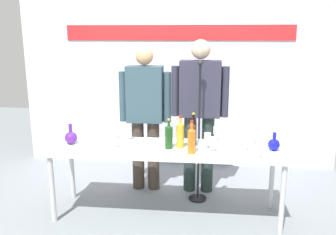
% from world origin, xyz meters
% --- Properties ---
extents(ground_plane, '(10.00, 10.00, 0.00)m').
position_xyz_m(ground_plane, '(0.00, 0.00, 0.00)').
color(ground_plane, gray).
extents(back_wall, '(4.35, 0.11, 3.00)m').
position_xyz_m(back_wall, '(0.00, 1.53, 1.50)').
color(back_wall, silver).
rests_on(back_wall, ground).
extents(display_table, '(2.31, 0.63, 0.73)m').
position_xyz_m(display_table, '(0.00, 0.00, 0.67)').
color(display_table, white).
rests_on(display_table, ground).
extents(decanter_blue_left, '(0.13, 0.13, 0.21)m').
position_xyz_m(decanter_blue_left, '(-0.98, 0.01, 0.80)').
color(decanter_blue_left, '#56238D').
rests_on(decanter_blue_left, display_table).
extents(decanter_blue_right, '(0.11, 0.11, 0.18)m').
position_xyz_m(decanter_blue_right, '(1.04, 0.01, 0.79)').
color(decanter_blue_right, '#1316BC').
rests_on(decanter_blue_right, display_table).
extents(presenter_left, '(0.60, 0.22, 1.69)m').
position_xyz_m(presenter_left, '(-0.31, 0.61, 0.96)').
color(presenter_left, '#41352D').
rests_on(presenter_left, ground).
extents(presenter_right, '(0.65, 0.22, 1.77)m').
position_xyz_m(presenter_right, '(0.31, 0.61, 1.03)').
color(presenter_right, '#23332F').
rests_on(presenter_right, ground).
extents(wine_bottle_0, '(0.08, 0.08, 0.32)m').
position_xyz_m(wine_bottle_0, '(0.14, -0.01, 0.87)').
color(wine_bottle_0, gold).
rests_on(wine_bottle_0, display_table).
extents(wine_bottle_1, '(0.08, 0.08, 0.30)m').
position_xyz_m(wine_bottle_1, '(0.03, -0.04, 0.86)').
color(wine_bottle_1, '#174016').
rests_on(wine_bottle_1, display_table).
extents(wine_bottle_2, '(0.07, 0.07, 0.32)m').
position_xyz_m(wine_bottle_2, '(0.25, -0.17, 0.86)').
color(wine_bottle_2, orange).
rests_on(wine_bottle_2, display_table).
extents(wine_bottle_3, '(0.07, 0.07, 0.30)m').
position_xyz_m(wine_bottle_3, '(0.25, 0.02, 0.86)').
color(wine_bottle_3, '#522D1B').
rests_on(wine_bottle_3, display_table).
extents(wine_bottle_4, '(0.07, 0.07, 0.33)m').
position_xyz_m(wine_bottle_4, '(0.26, 0.12, 0.86)').
color(wine_bottle_4, black).
rests_on(wine_bottle_4, display_table).
extents(wine_glass_left_0, '(0.06, 0.06, 0.14)m').
position_xyz_m(wine_glass_left_0, '(-0.64, -0.09, 0.83)').
color(wine_glass_left_0, white).
rests_on(wine_glass_left_0, display_table).
extents(wine_glass_left_1, '(0.07, 0.07, 0.15)m').
position_xyz_m(wine_glass_left_1, '(-0.51, -0.09, 0.84)').
color(wine_glass_left_1, white).
rests_on(wine_glass_left_1, display_table).
extents(wine_glass_left_2, '(0.06, 0.06, 0.13)m').
position_xyz_m(wine_glass_left_2, '(-0.42, 0.21, 0.82)').
color(wine_glass_left_2, white).
rests_on(wine_glass_left_2, display_table).
extents(wine_glass_left_3, '(0.07, 0.07, 0.16)m').
position_xyz_m(wine_glass_left_3, '(-0.58, 0.23, 0.84)').
color(wine_glass_left_3, white).
rests_on(wine_glass_left_3, display_table).
extents(wine_glass_left_4, '(0.06, 0.06, 0.17)m').
position_xyz_m(wine_glass_left_4, '(-0.69, 0.04, 0.85)').
color(wine_glass_left_4, white).
rests_on(wine_glass_left_4, display_table).
extents(wine_glass_right_0, '(0.06, 0.06, 0.16)m').
position_xyz_m(wine_glass_right_0, '(0.49, 0.26, 0.84)').
color(wine_glass_right_0, white).
rests_on(wine_glass_right_0, display_table).
extents(wine_glass_right_1, '(0.06, 0.06, 0.14)m').
position_xyz_m(wine_glass_right_1, '(0.87, -0.26, 0.83)').
color(wine_glass_right_1, white).
rests_on(wine_glass_right_1, display_table).
extents(wine_glass_right_2, '(0.07, 0.07, 0.14)m').
position_xyz_m(wine_glass_right_2, '(0.45, -0.09, 0.83)').
color(wine_glass_right_2, white).
rests_on(wine_glass_right_2, display_table).
extents(wine_glass_right_3, '(0.07, 0.07, 0.14)m').
position_xyz_m(wine_glass_right_3, '(0.87, 0.19, 0.83)').
color(wine_glass_right_3, white).
rests_on(wine_glass_right_3, display_table).
extents(wine_glass_right_4, '(0.07, 0.07, 0.16)m').
position_xyz_m(wine_glass_right_4, '(0.40, -0.00, 0.84)').
color(wine_glass_right_4, white).
rests_on(wine_glass_right_4, display_table).
extents(wine_glass_right_5, '(0.07, 0.07, 0.15)m').
position_xyz_m(wine_glass_right_5, '(0.79, -0.04, 0.83)').
color(wine_glass_right_5, white).
rests_on(wine_glass_right_5, display_table).
extents(microphone_stand, '(0.20, 0.20, 1.56)m').
position_xyz_m(microphone_stand, '(0.31, 0.37, 0.53)').
color(microphone_stand, black).
rests_on(microphone_stand, ground).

